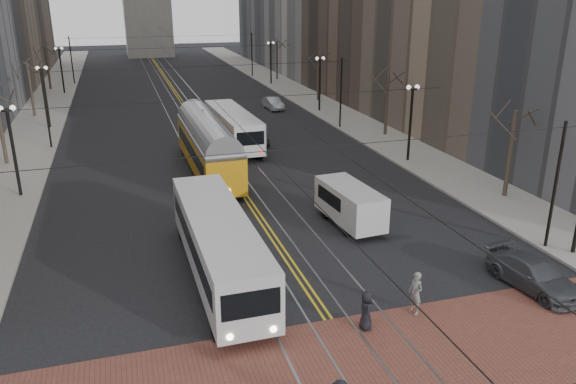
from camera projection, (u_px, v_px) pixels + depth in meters
ground at (320, 307)px, 23.24m from camera, size 260.00×260.00×0.00m
sidewalk_left at (43, 114)px, 59.67m from camera, size 5.00×140.00×0.15m
sidewalk_right at (310, 99)px, 67.87m from camera, size 5.00×140.00×0.15m
crosswalk_band at (359, 365)px, 19.63m from camera, size 25.00×6.00×0.01m
streetcar_rails at (185, 107)px, 63.80m from camera, size 4.80×130.00×0.02m
centre_lines at (185, 107)px, 63.79m from camera, size 0.42×130.00×0.01m
lamp_posts at (207, 109)px, 48.21m from camera, size 27.60×57.20×5.60m
street_trees at (196, 97)px, 54.07m from camera, size 31.68×53.28×5.60m
trolley_wires at (196, 87)px, 53.37m from camera, size 25.96×120.00×6.60m
transit_bus at (219, 247)px, 25.18m from camera, size 2.66×12.06×3.01m
streetcar at (208, 151)px, 40.08m from camera, size 2.67×13.72×3.23m
rear_bus at (233, 129)px, 47.17m from camera, size 2.89×11.47×2.97m
cargo_van at (350, 206)px, 31.05m from camera, size 2.42×5.27×2.26m
sedan_grey at (258, 135)px, 48.29m from camera, size 1.92×4.08×1.35m
sedan_silver at (273, 103)px, 62.32m from camera, size 1.70×4.13×1.33m
sedan_parked at (534, 274)px, 24.54m from camera, size 2.46×4.82×1.34m
pedestrian_a at (366, 310)px, 21.49m from camera, size 0.65×0.86×1.60m
pedestrian_b at (416, 293)px, 22.54m from camera, size 0.60×0.75×1.79m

